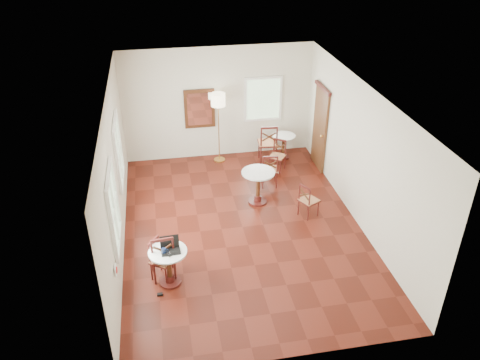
% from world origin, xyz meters
% --- Properties ---
extents(ground, '(7.00, 7.00, 0.00)m').
position_xyz_m(ground, '(0.00, 0.00, 0.00)').
color(ground, '#51170E').
rests_on(ground, ground).
extents(room_shell, '(5.02, 7.02, 3.01)m').
position_xyz_m(room_shell, '(-0.06, 0.27, 1.89)').
color(room_shell, beige).
rests_on(room_shell, ground).
extents(cafe_table_near, '(0.69, 0.69, 0.73)m').
position_xyz_m(cafe_table_near, '(-1.63, -1.48, 0.45)').
color(cafe_table_near, '#4D1713').
rests_on(cafe_table_near, ground).
extents(cafe_table_mid, '(0.76, 0.76, 0.81)m').
position_xyz_m(cafe_table_mid, '(0.53, 0.92, 0.50)').
color(cafe_table_mid, '#4D1713').
rests_on(cafe_table_mid, ground).
extents(cafe_table_back, '(0.63, 0.63, 0.66)m').
position_xyz_m(cafe_table_back, '(1.69, 3.01, 0.41)').
color(cafe_table_back, '#4D1713').
rests_on(cafe_table_back, ground).
extents(chair_near_a, '(0.50, 0.50, 0.99)m').
position_xyz_m(chair_near_a, '(-1.73, -1.29, 0.49)').
color(chair_near_a, '#4D1713').
rests_on(chair_near_a, ground).
extents(chair_near_b, '(0.53, 0.53, 0.82)m').
position_xyz_m(chair_near_b, '(-1.76, -1.29, 0.41)').
color(chair_near_b, '#4D1713').
rests_on(chair_near_b, ground).
extents(chair_mid_a, '(0.45, 0.45, 0.88)m').
position_xyz_m(chair_mid_a, '(0.97, 1.61, 0.44)').
color(chair_mid_a, '#4D1713').
rests_on(chair_mid_a, ground).
extents(chair_mid_b, '(0.51, 0.51, 0.81)m').
position_xyz_m(chair_mid_b, '(1.50, 0.16, 0.41)').
color(chair_mid_b, '#4D1713').
rests_on(chair_mid_b, ground).
extents(chair_back_a, '(0.55, 0.55, 1.09)m').
position_xyz_m(chair_back_a, '(1.22, 2.86, 0.54)').
color(chair_back_a, '#4D1713').
rests_on(chair_back_a, ground).
extents(chair_back_b, '(0.54, 0.54, 0.83)m').
position_xyz_m(chair_back_b, '(1.36, 2.34, 0.41)').
color(chair_back_b, '#4D1713').
rests_on(chair_back_b, ground).
extents(floor_lamp, '(0.37, 0.37, 1.90)m').
position_xyz_m(floor_lamp, '(-0.05, 3.15, 1.61)').
color(floor_lamp, '#BF8C3F').
rests_on(floor_lamp, ground).
extents(laptop, '(0.35, 0.30, 0.24)m').
position_xyz_m(laptop, '(-1.57, -1.45, 0.79)').
color(laptop, black).
rests_on(laptop, cafe_table_near).
extents(mouse, '(0.08, 0.05, 0.03)m').
position_xyz_m(mouse, '(-1.54, -1.29, 0.75)').
color(mouse, black).
rests_on(mouse, cafe_table_near).
extents(navy_mug, '(0.13, 0.08, 0.10)m').
position_xyz_m(navy_mug, '(-1.69, -1.53, 0.78)').
color(navy_mug, '#111B38').
rests_on(navy_mug, cafe_table_near).
extents(water_glass, '(0.05, 0.05, 0.09)m').
position_xyz_m(water_glass, '(-1.60, -1.64, 0.78)').
color(water_glass, white).
rests_on(water_glass, cafe_table_near).
extents(power_adapter, '(0.10, 0.06, 0.04)m').
position_xyz_m(power_adapter, '(-1.83, -1.78, 0.02)').
color(power_adapter, black).
rests_on(power_adapter, ground).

